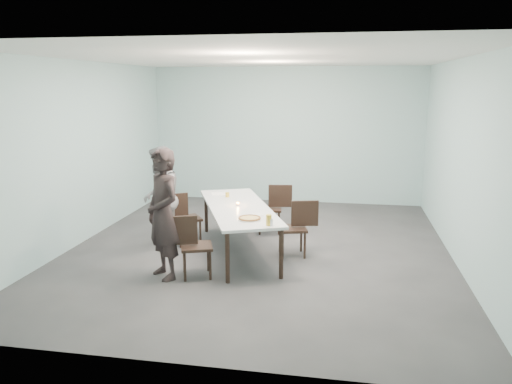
% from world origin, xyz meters
% --- Properties ---
extents(ground, '(7.00, 7.00, 0.00)m').
position_xyz_m(ground, '(0.00, 0.00, 0.00)').
color(ground, '#333335').
rests_on(ground, ground).
extents(room_shell, '(6.02, 7.02, 3.01)m').
position_xyz_m(room_shell, '(0.00, 0.00, 2.03)').
color(room_shell, '#9DC3C6').
rests_on(room_shell, ground).
extents(table, '(1.82, 2.75, 0.75)m').
position_xyz_m(table, '(-0.29, -0.21, 0.69)').
color(table, white).
rests_on(table, ground).
extents(chair_near_left, '(0.65, 0.54, 0.87)m').
position_xyz_m(chair_near_left, '(-0.72, -1.34, 0.50)').
color(chair_near_left, black).
rests_on(chair_near_left, ground).
extents(chair_far_left, '(0.63, 0.58, 0.87)m').
position_xyz_m(chair_far_left, '(-1.29, 0.02, 0.50)').
color(chair_far_left, black).
rests_on(chair_far_left, ground).
extents(chair_near_right, '(0.65, 0.51, 0.87)m').
position_xyz_m(chair_near_right, '(0.64, -0.19, 0.50)').
color(chair_near_right, black).
rests_on(chair_near_right, ground).
extents(chair_far_right, '(0.64, 0.47, 0.87)m').
position_xyz_m(chair_far_right, '(0.10, 0.98, 0.50)').
color(chair_far_right, black).
rests_on(chair_far_right, ground).
extents(diner_near, '(0.77, 0.76, 1.79)m').
position_xyz_m(diner_near, '(-1.07, -1.41, 0.89)').
color(diner_near, black).
rests_on(diner_near, ground).
extents(diner_far, '(0.74, 0.88, 1.64)m').
position_xyz_m(diner_far, '(-1.62, -0.07, 0.82)').
color(diner_far, slate).
rests_on(diner_far, ground).
extents(pizza, '(0.34, 0.34, 0.04)m').
position_xyz_m(pizza, '(0.03, -0.96, 0.77)').
color(pizza, white).
rests_on(pizza, table).
extents(side_plate, '(0.18, 0.18, 0.01)m').
position_xyz_m(side_plate, '(0.10, -0.68, 0.76)').
color(side_plate, white).
rests_on(side_plate, table).
extents(beer_glass, '(0.08, 0.08, 0.15)m').
position_xyz_m(beer_glass, '(0.34, -1.21, 0.82)').
color(beer_glass, gold).
rests_on(beer_glass, table).
extents(water_tumbler, '(0.08, 0.08, 0.09)m').
position_xyz_m(water_tumbler, '(0.36, -1.20, 0.80)').
color(water_tumbler, silver).
rests_on(water_tumbler, table).
extents(tealight, '(0.06, 0.06, 0.05)m').
position_xyz_m(tealight, '(-0.30, -0.19, 0.77)').
color(tealight, silver).
rests_on(tealight, table).
extents(amber_tumbler, '(0.07, 0.07, 0.08)m').
position_xyz_m(amber_tumbler, '(-0.61, 0.40, 0.79)').
color(amber_tumbler, gold).
rests_on(amber_tumbler, table).
extents(menu, '(0.36, 0.32, 0.01)m').
position_xyz_m(menu, '(-0.79, 0.62, 0.75)').
color(menu, silver).
rests_on(menu, table).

